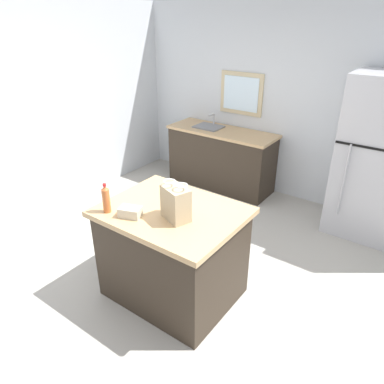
{
  "coord_description": "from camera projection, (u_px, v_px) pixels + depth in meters",
  "views": [
    {
      "loc": [
        1.61,
        -2.27,
        2.46
      ],
      "look_at": [
        -0.14,
        0.13,
        0.97
      ],
      "focal_mm": 33.78,
      "sensor_mm": 36.0,
      "label": 1
    }
  ],
  "objects": [
    {
      "name": "left_wall",
      "position": [
        20.0,
        117.0,
        4.39
      ],
      "size": [
        0.1,
        5.03,
        2.61
      ],
      "color": "silver",
      "rests_on": "ground"
    },
    {
      "name": "sink_counter",
      "position": [
        221.0,
        158.0,
        5.51
      ],
      "size": [
        1.63,
        0.6,
        1.08
      ],
      "color": "#33281E",
      "rests_on": "ground"
    },
    {
      "name": "small_box",
      "position": [
        130.0,
        212.0,
        3.0
      ],
      "size": [
        0.21,
        0.17,
        0.08
      ],
      "primitive_type": "cube",
      "rotation": [
        0.0,
        0.0,
        0.35
      ],
      "color": "beige",
      "rests_on": "kitchen_island"
    },
    {
      "name": "kitchen_island",
      "position": [
        173.0,
        253.0,
        3.33
      ],
      "size": [
        1.21,
        0.96,
        0.92
      ],
      "color": "#33281E",
      "rests_on": "ground"
    },
    {
      "name": "refrigerator",
      "position": [
        375.0,
        159.0,
        4.13
      ],
      "size": [
        0.79,
        0.74,
        1.89
      ],
      "color": "#B7B7BC",
      "rests_on": "ground"
    },
    {
      "name": "ground",
      "position": [
        196.0,
        287.0,
        3.59
      ],
      "size": [
        6.31,
        6.31,
        0.0
      ],
      "primitive_type": "plane",
      "color": "#ADA89E"
    },
    {
      "name": "bottle",
      "position": [
        106.0,
        199.0,
        3.04
      ],
      "size": [
        0.07,
        0.07,
        0.27
      ],
      "color": "#C66633",
      "rests_on": "kitchen_island"
    },
    {
      "name": "back_wall",
      "position": [
        304.0,
        107.0,
        4.83
      ],
      "size": [
        5.26,
        0.13,
        2.61
      ],
      "color": "silver",
      "rests_on": "ground"
    },
    {
      "name": "shopping_bag",
      "position": [
        176.0,
        203.0,
        2.92
      ],
      "size": [
        0.28,
        0.23,
        0.33
      ],
      "color": "tan",
      "rests_on": "kitchen_island"
    }
  ]
}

